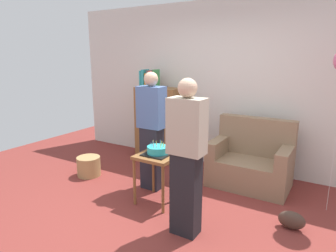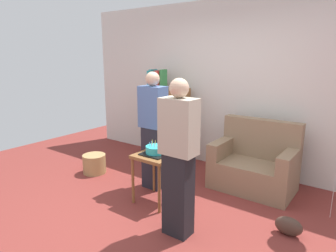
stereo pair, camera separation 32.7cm
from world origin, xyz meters
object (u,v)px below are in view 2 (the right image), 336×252
Objects in this scene: couch at (254,165)px; side_table at (156,162)px; person_blowing_candles at (153,131)px; bookshelf at (165,123)px; birthday_cake at (156,150)px; handbag at (289,226)px; person_holding_cake at (179,159)px; wicker_basket at (94,164)px.

side_table is at bearing -127.28° from couch.
side_table is 0.39× the size of person_blowing_candles.
bookshelf is 0.98× the size of person_blowing_candles.
handbag is (1.58, 0.23, -0.59)m from birthday_cake.
person_holding_cake is at bearing -34.07° from birthday_cake.
couch is 1.50m from person_blowing_candles.
birthday_cake is (-0.00, 0.00, 0.15)m from side_table.
person_blowing_candles is 1.30m from wicker_basket.
couch is 0.69× the size of bookshelf.
bookshelf is 1.60m from birthday_cake.
couch is 0.67× the size of person_blowing_candles.
side_table is 0.39× the size of person_holding_cake.
bookshelf is at bearing 172.83° from couch.
wicker_basket is at bearing -178.54° from handbag.
birthday_cake is 0.45m from person_blowing_candles.
side_table is 1.65m from handbag.
wicker_basket is 2.97m from handbag.
bookshelf is at bearing 122.75° from side_table.
person_blowing_candles reaches higher than couch.
handbag is at bearing -22.46° from person_blowing_candles.
handbag is at bearing -51.33° from couch.
wicker_basket is (-1.10, -0.15, -0.68)m from person_blowing_candles.
person_holding_cake is 2.21m from wicker_basket.
side_table reaches higher than handbag.
couch is 3.44× the size of birthday_cake.
person_blowing_candles reaches higher than wicker_basket.
bookshelf reaches higher than wicker_basket.
side_table is 0.15m from birthday_cake.
bookshelf is 1.40m from wicker_basket.
person_holding_cake is at bearing -58.61° from person_blowing_candles.
person_blowing_candles is (-0.30, 0.31, 0.15)m from birthday_cake.
person_blowing_candles is 1.18m from person_holding_cake.
person_holding_cake reaches higher than bookshelf.
couch is at bearing 128.67° from handbag.
couch is 1.73× the size of side_table.
side_table is at bearing -30.12° from birthday_cake.
handbag is (1.58, 0.23, -0.44)m from side_table.
person_holding_cake reaches higher than birthday_cake.
person_blowing_candles is at bearing -144.69° from couch.
wicker_basket is at bearing -11.42° from person_holding_cake.
couch is 1.46m from birthday_cake.
bookshelf is at bearing 122.75° from birthday_cake.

